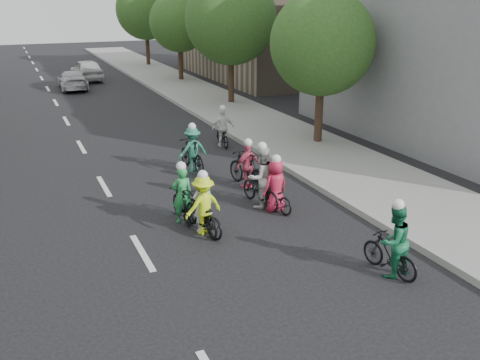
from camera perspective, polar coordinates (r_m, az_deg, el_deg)
ground at (r=12.84m, az=-10.38°, el=-7.63°), size 120.00×120.00×0.00m
sidewalk_right at (r=24.31m, az=2.44°, el=5.75°), size 4.00×80.00×0.15m
curb_right at (r=23.54m, az=-1.85°, el=5.35°), size 0.18×80.00×0.18m
bldg_se at (r=39.79m, az=4.14°, el=16.68°), size 10.00×14.00×8.00m
tree_r_0 at (r=21.14m, az=8.77°, el=14.21°), size 4.00×4.00×5.97m
tree_r_1 at (r=29.11m, az=-0.99°, el=16.83°), size 4.80×4.80×6.93m
tree_r_2 at (r=37.59m, az=-6.51°, el=16.41°), size 4.00×4.00×5.97m
tree_r_3 at (r=46.23m, az=-10.04°, el=17.44°), size 4.80×4.80×6.93m
cyclist_0 at (r=13.60m, az=-4.07°, el=-3.25°), size 0.72×1.87×1.61m
cyclist_1 at (r=11.88m, az=15.95°, el=-6.81°), size 0.87×1.55×1.76m
cyclist_2 at (r=13.44m, az=-3.99°, el=-3.21°), size 1.08×1.86×1.68m
cyclist_3 at (r=16.59m, az=0.76°, el=1.26°), size 0.89×1.94×1.59m
cyclist_4 at (r=14.84m, az=3.72°, el=-1.19°), size 0.80×1.62×1.64m
cyclist_5 at (r=14.19m, az=-6.24°, el=-2.18°), size 0.56×1.51×1.67m
cyclist_6 at (r=15.06m, az=2.23°, el=-0.38°), size 0.93×1.86×1.91m
cyclist_7 at (r=18.17m, az=-5.11°, el=2.95°), size 1.05×1.88×1.70m
cyclist_8 at (r=21.23m, az=-1.88°, el=5.13°), size 0.92×1.63×1.66m
follow_car_lead at (r=35.97m, az=-17.44°, el=10.14°), size 1.76×4.11×1.18m
follow_car_trail at (r=39.54m, az=-16.05°, el=11.23°), size 1.98×4.37×1.46m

